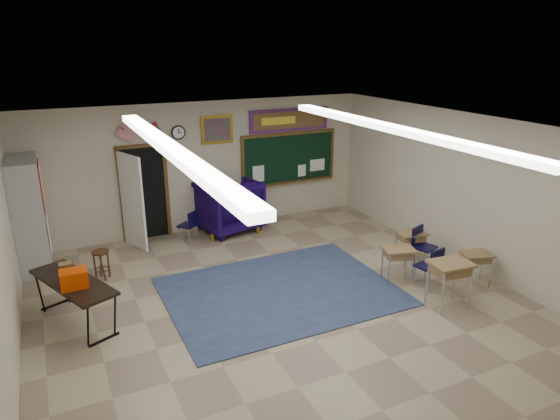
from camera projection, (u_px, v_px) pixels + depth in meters
name	position (u px, v px, depth m)	size (l,w,h in m)	color
floor	(291.00, 315.00, 8.19)	(9.00, 9.00, 0.00)	tan
back_wall	(204.00, 167.00, 11.55)	(8.00, 0.04, 3.00)	beige
front_wall	(554.00, 417.00, 3.86)	(8.00, 0.04, 3.00)	beige
right_wall	(482.00, 197.00, 9.35)	(0.04, 9.00, 3.00)	beige
ceiling	(292.00, 133.00, 7.22)	(8.00, 9.00, 0.04)	silver
area_rug	(281.00, 291.00, 8.95)	(4.00, 3.00, 0.02)	#364768
fluorescent_strips	(292.00, 137.00, 7.24)	(3.86, 6.00, 0.10)	white
doorway	(141.00, 195.00, 10.94)	(1.10, 0.89, 2.16)	black
chalkboard	(289.00, 160.00, 12.43)	(2.55, 0.14, 1.30)	#563A18
bulletin_board	(289.00, 120.00, 12.11)	(2.10, 0.05, 0.55)	#A51F0E
framed_art_print	(217.00, 130.00, 11.39)	(0.75, 0.05, 0.65)	olive
wall_clock	(178.00, 132.00, 11.02)	(0.32, 0.05, 0.32)	black
wall_flags	(139.00, 130.00, 10.60)	(1.16, 0.06, 0.70)	red
storage_cabinet	(29.00, 215.00, 9.60)	(0.59, 1.25, 2.20)	#A3A39F
wingback_armchair	(227.00, 205.00, 11.70)	(1.30, 1.34, 1.22)	#120538
student_chair_reading	(187.00, 226.00, 11.08)	(0.36, 0.36, 0.73)	black
student_chair_desk_a	(428.00, 267.00, 8.98)	(0.40, 0.40, 0.80)	black
student_chair_desk_b	(424.00, 248.00, 9.79)	(0.41, 0.41, 0.82)	black
student_desk_front_left	(398.00, 263.00, 9.20)	(0.66, 0.57, 0.68)	olive
student_desk_front_right	(411.00, 246.00, 10.00)	(0.60, 0.49, 0.66)	olive
student_desk_back_left	(449.00, 282.00, 8.32)	(0.72, 0.57, 0.81)	olive
student_desk_back_right	(475.00, 267.00, 9.10)	(0.62, 0.53, 0.63)	olive
folding_table	(75.00, 300.00, 7.85)	(1.23, 1.87, 1.01)	black
wooden_stool	(102.00, 264.00, 9.36)	(0.32, 0.32, 0.56)	#442614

